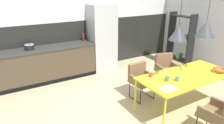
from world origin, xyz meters
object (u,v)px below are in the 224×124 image
object	(u,v)px
open_book	(169,89)
open_shelf_unit	(181,41)
armchair_corner_seat	(140,77)
mug_white_ceramic	(167,78)
refrigerator_column	(102,38)
mug_glass_clear	(151,75)
armchair_by_stool	(166,66)
pendant_lamp_over_table_far	(206,29)
fruit_bowl	(219,70)
mug_dark_espresso	(183,68)
bottle_spice_small	(83,37)
dining_table	(186,77)
mug_wide_latte	(178,78)
cooking_pot	(29,47)
pendant_lamp_over_table_near	(178,33)
armchair_near_window	(221,113)

from	to	relation	value
open_book	open_shelf_unit	bearing A→B (deg)	38.59
armchair_corner_seat	mug_white_ceramic	world-z (taller)	mug_white_ceramic
refrigerator_column	open_book	world-z (taller)	refrigerator_column
open_shelf_unit	open_book	bearing A→B (deg)	-51.41
mug_glass_clear	open_shelf_unit	xyz separation A→B (m)	(2.40, 1.44, 0.05)
refrigerator_column	armchair_by_stool	bearing A→B (deg)	-65.64
refrigerator_column	pendant_lamp_over_table_far	size ratio (longest dim) A/B	1.36
mug_glass_clear	open_shelf_unit	world-z (taller)	open_shelf_unit
armchair_by_stool	fruit_bowl	bearing A→B (deg)	117.84
refrigerator_column	pendant_lamp_over_table_far	bearing A→B (deg)	-73.12
mug_dark_espresso	bottle_spice_small	xyz separation A→B (m)	(-1.08, 2.72, 0.23)
armchair_by_stool	armchair_corner_seat	distance (m)	0.89
mug_glass_clear	mug_dark_espresso	bearing A→B (deg)	-5.81
fruit_bowl	mug_white_ceramic	distance (m)	1.23
dining_table	mug_wide_latte	world-z (taller)	mug_wide_latte
armchair_corner_seat	mug_white_ceramic	xyz separation A→B (m)	(-0.03, -0.82, 0.30)
cooking_pot	pendant_lamp_over_table_near	bearing A→B (deg)	-53.45
dining_table	mug_white_ceramic	xyz separation A→B (m)	(-0.53, -0.00, 0.09)
mug_white_ceramic	cooking_pot	size ratio (longest dim) A/B	0.59
dining_table	pendant_lamp_over_table_far	size ratio (longest dim) A/B	1.37
mug_glass_clear	open_shelf_unit	distance (m)	2.80
pendant_lamp_over_table_near	pendant_lamp_over_table_far	distance (m)	0.78
dining_table	open_shelf_unit	distance (m)	2.45
bottle_spice_small	open_shelf_unit	bearing A→B (deg)	-24.02
armchair_corner_seat	fruit_bowl	xyz separation A→B (m)	(1.18, -1.05, 0.30)
mug_white_ceramic	open_book	bearing A→B (deg)	-130.22
cooking_pot	dining_table	bearing A→B (deg)	-48.53
open_book	mug_glass_clear	world-z (taller)	mug_glass_clear
mug_white_ceramic	pendant_lamp_over_table_far	distance (m)	1.23
armchair_by_stool	armchair_corner_seat	world-z (taller)	armchair_by_stool
mug_wide_latte	open_shelf_unit	world-z (taller)	open_shelf_unit
armchair_near_window	pendant_lamp_over_table_far	size ratio (longest dim) A/B	0.54
dining_table	armchair_corner_seat	size ratio (longest dim) A/B	2.48
dining_table	refrigerator_column	bearing A→B (deg)	99.03
dining_table	armchair_corner_seat	xyz separation A→B (m)	(-0.50, 0.82, -0.20)
open_book	mug_white_ceramic	size ratio (longest dim) A/B	1.99
refrigerator_column	cooking_pot	world-z (taller)	refrigerator_column
armchair_near_window	cooking_pot	distance (m)	4.34
mug_glass_clear	pendant_lamp_over_table_near	size ratio (longest dim) A/B	0.08
armchair_by_stool	pendant_lamp_over_table_far	xyz separation A→B (m)	(0.01, -0.91, 1.09)
armchair_by_stool	mug_glass_clear	world-z (taller)	mug_glass_clear
cooking_pot	open_shelf_unit	size ratio (longest dim) A/B	0.14
fruit_bowl	pendant_lamp_over_table_near	distance (m)	1.37
refrigerator_column	fruit_bowl	size ratio (longest dim) A/B	7.49
mug_white_ceramic	pendant_lamp_over_table_near	distance (m)	0.84
mug_dark_espresso	mug_white_ceramic	bearing A→B (deg)	-161.75
fruit_bowl	pendant_lamp_over_table_far	world-z (taller)	pendant_lamp_over_table_far
mug_glass_clear	mug_wide_latte	distance (m)	0.49
mug_white_ceramic	refrigerator_column	bearing A→B (deg)	88.16
armchair_corner_seat	bottle_spice_small	distance (m)	2.22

